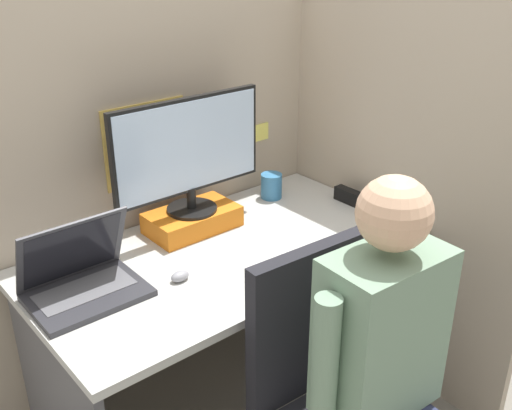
% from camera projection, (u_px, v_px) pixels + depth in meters
% --- Properties ---
extents(cubicle_panel_back, '(1.92, 0.05, 1.66)m').
position_uv_depth(cubicle_panel_back, '(165.00, 193.00, 2.41)').
color(cubicle_panel_back, tan).
rests_on(cubicle_panel_back, ground).
extents(cubicle_panel_right, '(0.04, 1.40, 1.66)m').
position_uv_depth(cubicle_panel_right, '(376.00, 183.00, 2.51)').
color(cubicle_panel_right, tan).
rests_on(cubicle_panel_right, ground).
extents(desk, '(1.42, 0.75, 0.74)m').
position_uv_depth(desk, '(227.00, 293.00, 2.24)').
color(desk, '#B7B7B2').
rests_on(desk, ground).
extents(paper_box, '(0.35, 0.20, 0.08)m').
position_uv_depth(paper_box, '(192.00, 220.00, 2.30)').
color(paper_box, orange).
rests_on(paper_box, desk).
extents(monitor, '(0.62, 0.19, 0.44)m').
position_uv_depth(monitor, '(189.00, 151.00, 2.18)').
color(monitor, black).
rests_on(monitor, paper_box).
extents(laptop, '(0.35, 0.26, 0.26)m').
position_uv_depth(laptop, '(83.00, 281.00, 1.88)').
color(laptop, '#2D2D33').
rests_on(laptop, desk).
extents(mouse, '(0.07, 0.04, 0.03)m').
position_uv_depth(mouse, '(180.00, 276.00, 1.97)').
color(mouse, gray).
rests_on(mouse, desk).
extents(stapler, '(0.04, 0.14, 0.06)m').
position_uv_depth(stapler, '(350.00, 196.00, 2.52)').
color(stapler, black).
rests_on(stapler, desk).
extents(carrot_toy, '(0.04, 0.13, 0.04)m').
position_uv_depth(carrot_toy, '(268.00, 284.00, 1.92)').
color(carrot_toy, orange).
rests_on(carrot_toy, desk).
extents(office_chair, '(0.53, 0.57, 0.97)m').
position_uv_depth(office_chair, '(345.00, 403.00, 1.81)').
color(office_chair, black).
rests_on(office_chair, ground).
extents(person, '(0.48, 0.41, 1.27)m').
position_uv_depth(person, '(394.00, 364.00, 1.61)').
color(person, '#282D4C').
rests_on(person, ground).
extents(coffee_mug, '(0.09, 0.09, 0.11)m').
position_uv_depth(coffee_mug, '(271.00, 186.00, 2.56)').
color(coffee_mug, teal).
rests_on(coffee_mug, desk).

